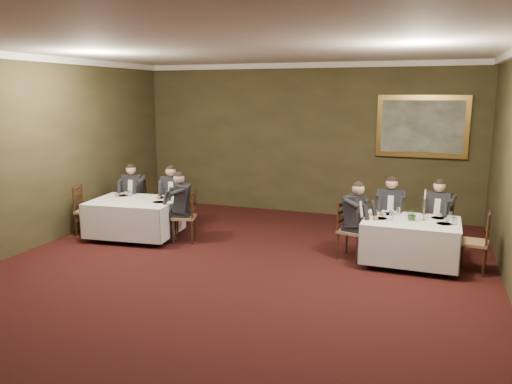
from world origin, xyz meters
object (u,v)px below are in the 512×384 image
Objects in this scene: table_main at (410,239)px; chair_sec_endright at (185,227)px; table_second at (135,216)px; candlestick at (424,209)px; chair_sec_endleft at (88,221)px; chair_main_endleft at (351,242)px; diner_main_backleft at (390,222)px; chair_sec_backright at (173,215)px; diner_sec_backright at (173,205)px; diner_main_backright at (438,226)px; centerpiece at (412,213)px; diner_main_endleft at (352,229)px; diner_sec_endright at (184,216)px; chair_main_endright at (473,255)px; chair_main_backleft at (389,233)px; painting at (422,127)px; chair_main_backright at (437,238)px; chair_sec_backleft at (135,213)px; diner_sec_backleft at (134,202)px.

chair_sec_endright is (-4.16, -0.07, -0.17)m from table_main.
candlestick reaches higher than table_second.
table_main is at bearing 78.76° from chair_sec_endleft.
chair_main_endleft is at bearing 2.76° from table_second.
diner_main_backleft is 1.35× the size of chair_sec_backright.
chair_sec_backright is 0.23m from diner_sec_backright.
chair_sec_backright is (-5.27, -0.07, -0.23)m from diner_main_backright.
chair_sec_backright is (-3.87, 0.69, 0.00)m from chair_main_endleft.
chair_sec_endleft is at bearing -177.20° from centerpiece.
diner_main_endleft is (-0.97, 0.02, 0.06)m from table_main.
table_second is at bearing -73.22° from diner_main_endleft.
chair_main_endleft is at bearing -104.98° from diner_sec_endright.
chair_main_endright is 5.13m from chair_sec_endright.
diner_sec_endright is at bearing 5.93° from table_second.
centerpiece is (0.01, 0.01, 0.43)m from table_main.
chair_sec_endright is 0.23m from diner_sec_endright.
chair_main_endleft is (-0.58, -0.78, 0.00)m from chair_main_backleft.
diner_main_backleft is 4.45m from chair_sec_backright.
chair_main_backleft is 0.53× the size of painting.
chair_main_backleft and chair_sec_endleft have the same top height.
centerpiece reaches higher than table_main.
diner_sec_backright reaches higher than table_main.
chair_main_endleft is 3.18m from chair_sec_endright.
chair_main_backright is at bearing 132.73° from chair_main_endleft.
chair_sec_endleft is at bearing 23.76° from chair_main_backright.
diner_main_backleft is at bearing 117.74° from centerpiece.
chair_main_backright and chair_main_endright have the same top height.
chair_sec_backleft is 1.00× the size of chair_sec_endleft.
chair_sec_backleft is at bearing -83.13° from diner_main_endleft.
chair_sec_endright is at bearing 25.06° from diner_main_backright.
centerpiece is (-0.42, -0.77, 0.37)m from diner_main_backright.
diner_main_backleft is at bearing 175.16° from diner_sec_backleft.
chair_main_backright is (0.83, -0.01, 0.00)m from chair_main_backleft.
diner_main_backleft reaches higher than table_second.
candlestick reaches higher than chair_sec_backright.
diner_main_backleft is (-0.40, 0.79, 0.06)m from table_main.
chair_sec_backright is 4.24× the size of centerpiece.
diner_sec_endright is (-3.20, -0.09, 0.00)m from diner_main_endleft.
diner_main_backright is at bearing 176.62° from chair_main_backleft.
diner_main_backleft is at bearing 117.00° from table_main.
chair_sec_endright is (1.57, -0.69, 0.00)m from chair_sec_backleft.
candlestick is at bearing 2.64° from table_second.
diner_main_endleft is at bearing -105.04° from diner_sec_endright.
diner_sec_backleft reaches higher than chair_sec_endright.
chair_main_backleft is 0.74× the size of diner_main_backleft.
centerpiece is at bearing 75.87° from diner_main_backright.
table_second is 4.23m from chair_main_endleft.
table_main is at bearing 115.00° from chair_main_backleft.
diner_sec_backright reaches higher than table_second.
diner_main_backright is 6.16m from chair_sec_backleft.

